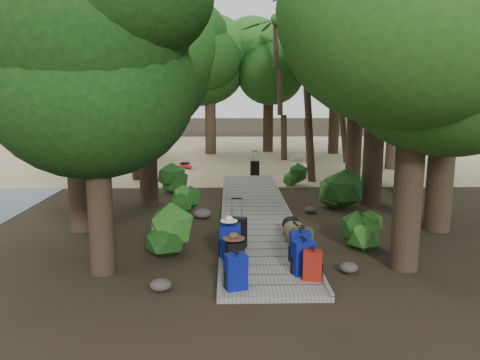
{
  "coord_description": "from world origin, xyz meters",
  "views": [
    {
      "loc": [
        -0.78,
        -12.39,
        3.47
      ],
      "look_at": [
        -0.46,
        1.2,
        1.0
      ],
      "focal_mm": 35.0,
      "sensor_mm": 36.0,
      "label": 1
    }
  ],
  "objects_px": {
    "suitcase_on_boardwalk": "(237,232)",
    "duffel_right_black": "(293,228)",
    "backpack_left_b": "(235,254)",
    "backpack_right_d": "(302,240)",
    "duffel_right_khaki": "(295,234)",
    "backpack_right_a": "(313,264)",
    "lone_suitcase_on_sand": "(255,168)",
    "backpack_left_c": "(230,239)",
    "backpack_left_d": "(232,232)",
    "sun_lounger": "(301,163)",
    "kayak": "(185,164)",
    "backpack_right_c": "(300,245)",
    "backpack_left_a": "(236,270)",
    "backpack_right_b": "(303,256)"
  },
  "relations": [
    {
      "from": "suitcase_on_boardwalk",
      "to": "duffel_right_black",
      "type": "bearing_deg",
      "value": 43.95
    },
    {
      "from": "backpack_right_a",
      "to": "backpack_right_d",
      "type": "relative_size",
      "value": 0.99
    },
    {
      "from": "backpack_left_d",
      "to": "backpack_right_a",
      "type": "height_order",
      "value": "backpack_right_a"
    },
    {
      "from": "duffel_right_black",
      "to": "sun_lounger",
      "type": "bearing_deg",
      "value": 84.86
    },
    {
      "from": "duffel_right_khaki",
      "to": "backpack_right_c",
      "type": "bearing_deg",
      "value": -102.78
    },
    {
      "from": "backpack_right_b",
      "to": "kayak",
      "type": "bearing_deg",
      "value": 88.63
    },
    {
      "from": "backpack_right_d",
      "to": "duffel_right_khaki",
      "type": "relative_size",
      "value": 0.95
    },
    {
      "from": "backpack_right_d",
      "to": "duffel_right_khaki",
      "type": "bearing_deg",
      "value": 87.25
    },
    {
      "from": "lone_suitcase_on_sand",
      "to": "kayak",
      "type": "bearing_deg",
      "value": 151.13
    },
    {
      "from": "backpack_left_c",
      "to": "backpack_right_a",
      "type": "bearing_deg",
      "value": -37.25
    },
    {
      "from": "backpack_right_a",
      "to": "sun_lounger",
      "type": "distance_m",
      "value": 13.72
    },
    {
      "from": "backpack_right_a",
      "to": "lone_suitcase_on_sand",
      "type": "bearing_deg",
      "value": 102.49
    },
    {
      "from": "backpack_left_c",
      "to": "lone_suitcase_on_sand",
      "type": "bearing_deg",
      "value": 85.96
    },
    {
      "from": "backpack_left_c",
      "to": "lone_suitcase_on_sand",
      "type": "relative_size",
      "value": 1.28
    },
    {
      "from": "backpack_right_d",
      "to": "kayak",
      "type": "distance_m",
      "value": 13.3
    },
    {
      "from": "backpack_left_b",
      "to": "backpack_right_d",
      "type": "relative_size",
      "value": 1.0
    },
    {
      "from": "backpack_left_a",
      "to": "sun_lounger",
      "type": "xyz_separation_m",
      "value": [
        3.27,
        13.99,
        -0.13
      ]
    },
    {
      "from": "duffel_right_khaki",
      "to": "sun_lounger",
      "type": "xyz_separation_m",
      "value": [
        1.86,
        11.42,
        -0.0
      ]
    },
    {
      "from": "backpack_left_b",
      "to": "backpack_left_c",
      "type": "height_order",
      "value": "backpack_left_c"
    },
    {
      "from": "backpack_left_b",
      "to": "backpack_right_a",
      "type": "xyz_separation_m",
      "value": [
        1.42,
        -0.57,
        -0.0
      ]
    },
    {
      "from": "duffel_right_khaki",
      "to": "sun_lounger",
      "type": "distance_m",
      "value": 11.57
    },
    {
      "from": "lone_suitcase_on_sand",
      "to": "kayak",
      "type": "relative_size",
      "value": 0.18
    },
    {
      "from": "backpack_left_d",
      "to": "sun_lounger",
      "type": "xyz_separation_m",
      "value": [
        3.33,
        11.35,
        -0.03
      ]
    },
    {
      "from": "backpack_left_a",
      "to": "backpack_left_d",
      "type": "xyz_separation_m",
      "value": [
        -0.05,
        2.64,
        -0.11
      ]
    },
    {
      "from": "backpack_left_a",
      "to": "duffel_right_khaki",
      "type": "bearing_deg",
      "value": 44.79
    },
    {
      "from": "lone_suitcase_on_sand",
      "to": "backpack_right_b",
      "type": "bearing_deg",
      "value": -84.06
    },
    {
      "from": "backpack_left_c",
      "to": "duffel_right_black",
      "type": "bearing_deg",
      "value": 46.74
    },
    {
      "from": "lone_suitcase_on_sand",
      "to": "duffel_right_black",
      "type": "bearing_deg",
      "value": -82.91
    },
    {
      "from": "backpack_right_a",
      "to": "kayak",
      "type": "distance_m",
      "value": 14.65
    },
    {
      "from": "backpack_left_d",
      "to": "duffel_right_black",
      "type": "xyz_separation_m",
      "value": [
        1.47,
        0.48,
        -0.04
      ]
    },
    {
      "from": "backpack_left_b",
      "to": "duffel_right_black",
      "type": "distance_m",
      "value": 2.58
    },
    {
      "from": "duffel_right_khaki",
      "to": "kayak",
      "type": "relative_size",
      "value": 0.19
    },
    {
      "from": "backpack_left_c",
      "to": "duffel_right_black",
      "type": "distance_m",
      "value": 2.14
    },
    {
      "from": "backpack_right_d",
      "to": "sun_lounger",
      "type": "relative_size",
      "value": 0.32
    },
    {
      "from": "duffel_right_khaki",
      "to": "suitcase_on_boardwalk",
      "type": "xyz_separation_m",
      "value": [
        -1.35,
        -0.25,
        0.12
      ]
    },
    {
      "from": "backpack_left_a",
      "to": "backpack_right_d",
      "type": "distance_m",
      "value": 2.3
    },
    {
      "from": "backpack_right_d",
      "to": "lone_suitcase_on_sand",
      "type": "xyz_separation_m",
      "value": [
        -0.43,
        10.64,
        -0.1
      ]
    },
    {
      "from": "backpack_right_d",
      "to": "duffel_right_khaki",
      "type": "distance_m",
      "value": 0.78
    },
    {
      "from": "backpack_left_b",
      "to": "duffel_right_khaki",
      "type": "height_order",
      "value": "backpack_left_b"
    },
    {
      "from": "backpack_left_a",
      "to": "lone_suitcase_on_sand",
      "type": "distance_m",
      "value": 12.47
    },
    {
      "from": "backpack_left_d",
      "to": "backpack_right_d",
      "type": "relative_size",
      "value": 0.78
    },
    {
      "from": "suitcase_on_boardwalk",
      "to": "backpack_left_b",
      "type": "bearing_deg",
      "value": -78.91
    },
    {
      "from": "duffel_right_khaki",
      "to": "kayak",
      "type": "bearing_deg",
      "value": 97.86
    },
    {
      "from": "backpack_left_b",
      "to": "suitcase_on_boardwalk",
      "type": "relative_size",
      "value": 0.92
    },
    {
      "from": "backpack_left_c",
      "to": "duffel_right_khaki",
      "type": "height_order",
      "value": "backpack_left_c"
    },
    {
      "from": "backpack_left_c",
      "to": "lone_suitcase_on_sand",
      "type": "xyz_separation_m",
      "value": [
        1.11,
        10.81,
        -0.19
      ]
    },
    {
      "from": "backpack_right_b",
      "to": "suitcase_on_boardwalk",
      "type": "height_order",
      "value": "backpack_right_b"
    },
    {
      "from": "backpack_left_d",
      "to": "duffel_right_khaki",
      "type": "relative_size",
      "value": 0.74
    },
    {
      "from": "backpack_left_a",
      "to": "duffel_right_khaki",
      "type": "xyz_separation_m",
      "value": [
        1.41,
        2.57,
        -0.13
      ]
    },
    {
      "from": "backpack_left_a",
      "to": "duffel_right_black",
      "type": "distance_m",
      "value": 3.43
    }
  ]
}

